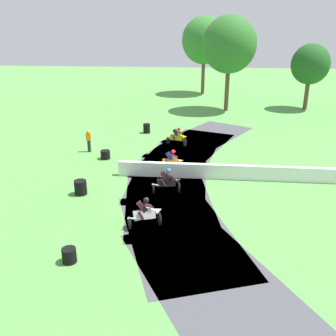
{
  "coord_description": "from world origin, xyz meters",
  "views": [
    {
      "loc": [
        1.74,
        -21.2,
        8.79
      ],
      "look_at": [
        0.01,
        -0.86,
        0.9
      ],
      "focal_mm": 40.34,
      "sensor_mm": 36.0,
      "label": 1
    }
  ],
  "objects_px": {
    "tire_stack_mid_b": "(81,187)",
    "tire_stack_far": "(69,255)",
    "tire_stack_mid_a": "(105,155)",
    "tire_stack_near": "(147,128)",
    "motorcycle_trailing_black": "(168,181)",
    "motorcycle_fourth_white": "(146,213)",
    "motorcycle_chase_orange": "(172,161)",
    "motorcycle_lead_yellow": "(178,137)",
    "track_marshal": "(89,141)"
  },
  "relations": [
    {
      "from": "motorcycle_lead_yellow",
      "to": "tire_stack_mid_a",
      "type": "distance_m",
      "value": 5.95
    },
    {
      "from": "motorcycle_trailing_black",
      "to": "tire_stack_near",
      "type": "distance_m",
      "value": 12.18
    },
    {
      "from": "tire_stack_near",
      "to": "tire_stack_mid_a",
      "type": "relative_size",
      "value": 1.24
    },
    {
      "from": "motorcycle_lead_yellow",
      "to": "tire_stack_mid_a",
      "type": "bearing_deg",
      "value": -143.39
    },
    {
      "from": "motorcycle_trailing_black",
      "to": "tire_stack_near",
      "type": "relative_size",
      "value": 2.09
    },
    {
      "from": "motorcycle_trailing_black",
      "to": "tire_stack_near",
      "type": "height_order",
      "value": "motorcycle_trailing_black"
    },
    {
      "from": "tire_stack_mid_b",
      "to": "motorcycle_fourth_white",
      "type": "bearing_deg",
      "value": -37.51
    },
    {
      "from": "tire_stack_mid_b",
      "to": "tire_stack_far",
      "type": "xyz_separation_m",
      "value": [
        1.44,
        -6.17,
        -0.1
      ]
    },
    {
      "from": "motorcycle_lead_yellow",
      "to": "motorcycle_trailing_black",
      "type": "relative_size",
      "value": 1.02
    },
    {
      "from": "motorcycle_chase_orange",
      "to": "tire_stack_far",
      "type": "relative_size",
      "value": 2.84
    },
    {
      "from": "motorcycle_chase_orange",
      "to": "motorcycle_fourth_white",
      "type": "distance_m",
      "value": 7.04
    },
    {
      "from": "motorcycle_lead_yellow",
      "to": "motorcycle_chase_orange",
      "type": "height_order",
      "value": "motorcycle_lead_yellow"
    },
    {
      "from": "tire_stack_near",
      "to": "tire_stack_far",
      "type": "relative_size",
      "value": 1.33
    },
    {
      "from": "tire_stack_near",
      "to": "tire_stack_far",
      "type": "height_order",
      "value": "tire_stack_near"
    },
    {
      "from": "motorcycle_chase_orange",
      "to": "motorcycle_fourth_white",
      "type": "height_order",
      "value": "motorcycle_fourth_white"
    },
    {
      "from": "motorcycle_chase_orange",
      "to": "tire_stack_far",
      "type": "height_order",
      "value": "motorcycle_chase_orange"
    },
    {
      "from": "track_marshal",
      "to": "motorcycle_chase_orange",
      "type": "bearing_deg",
      "value": -27.59
    },
    {
      "from": "motorcycle_lead_yellow",
      "to": "motorcycle_fourth_white",
      "type": "height_order",
      "value": "motorcycle_lead_yellow"
    },
    {
      "from": "tire_stack_mid_a",
      "to": "tire_stack_mid_b",
      "type": "relative_size",
      "value": 0.81
    },
    {
      "from": "tire_stack_mid_b",
      "to": "track_marshal",
      "type": "bearing_deg",
      "value": 102.33
    },
    {
      "from": "tire_stack_mid_a",
      "to": "tire_stack_near",
      "type": "bearing_deg",
      "value": 73.94
    },
    {
      "from": "track_marshal",
      "to": "motorcycle_lead_yellow",
      "type": "bearing_deg",
      "value": 18.57
    },
    {
      "from": "motorcycle_lead_yellow",
      "to": "motorcycle_chase_orange",
      "type": "xyz_separation_m",
      "value": [
        -0.04,
        -5.39,
        -0.02
      ]
    },
    {
      "from": "tire_stack_far",
      "to": "motorcycle_trailing_black",
      "type": "bearing_deg",
      "value": 64.37
    },
    {
      "from": "tire_stack_near",
      "to": "tire_stack_mid_b",
      "type": "xyz_separation_m",
      "value": [
        -1.9,
        -12.5,
        0.0
      ]
    },
    {
      "from": "motorcycle_chase_orange",
      "to": "track_marshal",
      "type": "xyz_separation_m",
      "value": [
        -6.26,
        3.27,
        0.18
      ]
    },
    {
      "from": "motorcycle_fourth_white",
      "to": "tire_stack_mid_a",
      "type": "distance_m",
      "value": 9.75
    },
    {
      "from": "tire_stack_mid_a",
      "to": "track_marshal",
      "type": "height_order",
      "value": "track_marshal"
    },
    {
      "from": "motorcycle_trailing_black",
      "to": "tire_stack_mid_b",
      "type": "distance_m",
      "value": 4.76
    },
    {
      "from": "tire_stack_mid_b",
      "to": "tire_stack_far",
      "type": "height_order",
      "value": "tire_stack_mid_b"
    },
    {
      "from": "motorcycle_trailing_black",
      "to": "tire_stack_mid_b",
      "type": "xyz_separation_m",
      "value": [
        -4.7,
        -0.64,
        -0.25
      ]
    },
    {
      "from": "tire_stack_mid_a",
      "to": "tire_stack_far",
      "type": "height_order",
      "value": "same"
    },
    {
      "from": "motorcycle_fourth_white",
      "to": "track_marshal",
      "type": "bearing_deg",
      "value": 118.57
    },
    {
      "from": "motorcycle_trailing_black",
      "to": "motorcycle_fourth_white",
      "type": "bearing_deg",
      "value": -100.28
    },
    {
      "from": "motorcycle_lead_yellow",
      "to": "track_marshal",
      "type": "relative_size",
      "value": 1.05
    },
    {
      "from": "tire_stack_mid_b",
      "to": "motorcycle_lead_yellow",
      "type": "bearing_deg",
      "value": 63.07
    },
    {
      "from": "motorcycle_lead_yellow",
      "to": "tire_stack_far",
      "type": "relative_size",
      "value": 2.85
    },
    {
      "from": "tire_stack_mid_b",
      "to": "tire_stack_far",
      "type": "bearing_deg",
      "value": -76.91
    },
    {
      "from": "tire_stack_near",
      "to": "tire_stack_mid_a",
      "type": "bearing_deg",
      "value": -106.06
    },
    {
      "from": "tire_stack_far",
      "to": "motorcycle_fourth_white",
      "type": "bearing_deg",
      "value": 49.91
    },
    {
      "from": "motorcycle_trailing_black",
      "to": "tire_stack_mid_b",
      "type": "height_order",
      "value": "motorcycle_trailing_black"
    },
    {
      "from": "tire_stack_near",
      "to": "tire_stack_far",
      "type": "bearing_deg",
      "value": -91.42
    },
    {
      "from": "motorcycle_chase_orange",
      "to": "tire_stack_mid_a",
      "type": "bearing_deg",
      "value": 158.68
    },
    {
      "from": "motorcycle_lead_yellow",
      "to": "motorcycle_fourth_white",
      "type": "bearing_deg",
      "value": -93.24
    },
    {
      "from": "motorcycle_chase_orange",
      "to": "tire_stack_mid_a",
      "type": "xyz_separation_m",
      "value": [
        -4.73,
        1.85,
        -0.34
      ]
    },
    {
      "from": "motorcycle_chase_orange",
      "to": "track_marshal",
      "type": "distance_m",
      "value": 7.07
    },
    {
      "from": "tire_stack_near",
      "to": "motorcycle_chase_orange",
      "type": "bearing_deg",
      "value": -71.98
    },
    {
      "from": "tire_stack_mid_b",
      "to": "tire_stack_far",
      "type": "relative_size",
      "value": 1.33
    },
    {
      "from": "motorcycle_fourth_white",
      "to": "tire_stack_mid_b",
      "type": "relative_size",
      "value": 2.09
    },
    {
      "from": "tire_stack_mid_b",
      "to": "motorcycle_trailing_black",
      "type": "bearing_deg",
      "value": 7.8
    }
  ]
}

